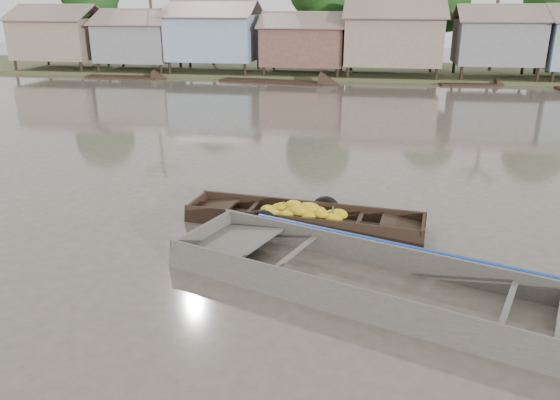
# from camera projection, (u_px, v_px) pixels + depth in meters

# --- Properties ---
(ground) EXTENTS (120.00, 120.00, 0.00)m
(ground) POSITION_uv_depth(u_px,v_px,m) (299.00, 241.00, 12.38)
(ground) COLOR #4C453A
(ground) RESTS_ON ground
(riverbank) EXTENTS (120.00, 12.47, 10.22)m
(riverbank) POSITION_uv_depth(u_px,v_px,m) (400.00, 32.00, 40.38)
(riverbank) COLOR #384723
(riverbank) RESTS_ON ground
(banana_boat) EXTENTS (5.86, 2.00, 0.81)m
(banana_boat) POSITION_uv_depth(u_px,v_px,m) (300.00, 218.00, 13.26)
(banana_boat) COLOR black
(banana_boat) RESTS_ON ground
(viewer_boat) EXTENTS (8.87, 5.01, 0.69)m
(viewer_boat) POSITION_uv_depth(u_px,v_px,m) (391.00, 291.00, 10.05)
(viewer_boat) COLOR #413B37
(viewer_boat) RESTS_ON ground
(distant_boats) EXTENTS (47.10, 14.46, 0.35)m
(distant_boats) POSITION_uv_depth(u_px,v_px,m) (485.00, 92.00, 33.54)
(distant_boats) COLOR black
(distant_boats) RESTS_ON ground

